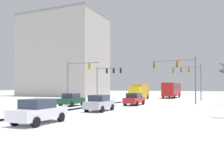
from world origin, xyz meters
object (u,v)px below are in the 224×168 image
traffic_signal_near_left (76,74)px  traffic_signal_far_right (189,74)px  car_red_lead (134,99)px  box_truck_delivery (140,91)px  traffic_signal_far_left (107,75)px  car_silver_third (100,103)px  car_dark_green_second (72,100)px  bus_oncoming (172,89)px  car_white_fourth (39,111)px  traffic_signal_near_right (179,71)px  office_building_far_left_block (64,56)px

traffic_signal_near_left → traffic_signal_far_right: (15.38, 13.82, 0.37)m
car_red_lead → box_truck_delivery: bearing=104.6°
traffic_signal_far_left → car_silver_third: (8.74, -20.33, -3.95)m
car_dark_green_second → bus_oncoming: 30.36m
car_silver_third → bus_oncoming: 33.78m
traffic_signal_far_right → car_white_fourth: size_ratio=1.57×
traffic_signal_far_right → car_dark_green_second: (-12.28, -19.69, -3.95)m
car_silver_third → box_truck_delivery: size_ratio=0.56×
car_red_lead → traffic_signal_near_left: bearing=172.5°
traffic_signal_far_right → car_silver_third: bearing=-104.2°
car_silver_third → bus_oncoming: bus_oncoming is taller
traffic_signal_near_left → car_silver_third: size_ratio=1.56×
bus_oncoming → car_dark_green_second: bearing=-104.4°
car_silver_third → bus_oncoming: (1.34, 33.74, 1.18)m
traffic_signal_far_left → box_truck_delivery: size_ratio=0.87×
traffic_signal_near_right → car_silver_third: 14.24m
traffic_signal_near_right → car_red_lead: (-5.39, -3.39, -3.83)m
traffic_signal_far_right → car_white_fourth: (-5.99, -32.98, -3.95)m
traffic_signal_near_left → office_building_far_left_block: (-19.02, 23.49, 6.80)m
traffic_signal_far_right → box_truck_delivery: (-9.36, -0.14, -3.13)m
traffic_signal_near_right → car_silver_third: traffic_signal_near_right is taller
traffic_signal_far_left → car_dark_green_second: (2.54, -15.97, -3.95)m
traffic_signal_far_left → car_white_fourth: bearing=-73.2°
traffic_signal_far_left → bus_oncoming: 17.00m
traffic_signal_near_left → car_silver_third: (9.29, -10.23, -3.58)m
office_building_far_left_block → traffic_signal_near_left: bearing=-51.0°
traffic_signal_near_left → car_silver_third: traffic_signal_near_left is taller
traffic_signal_near_right → bus_oncoming: traffic_signal_near_right is taller
traffic_signal_far_left → traffic_signal_far_right: size_ratio=1.00×
traffic_signal_far_left → box_truck_delivery: 7.24m
car_red_lead → bus_oncoming: bearing=88.4°
traffic_signal_far_left → traffic_signal_near_right: bearing=-28.5°
car_white_fourth → bus_oncoming: (1.24, 42.67, 1.18)m
car_white_fourth → car_dark_green_second: bearing=115.4°
car_dark_green_second → box_truck_delivery: 19.79m
bus_oncoming → box_truck_delivery: bearing=-115.2°
traffic_signal_near_left → traffic_signal_far_left: bearing=86.8°
car_red_lead → car_dark_green_second: size_ratio=1.01×
traffic_signal_near_left → box_truck_delivery: (6.02, 13.68, -2.76)m
box_truck_delivery → car_red_lead: bearing=-75.4°
bus_oncoming → office_building_far_left_block: bearing=-180.0°
car_white_fourth → traffic_signal_near_left: bearing=116.1°
car_silver_third → traffic_signal_near_right: bearing=63.9°
traffic_signal_near_right → car_silver_third: bearing=-116.1°
car_silver_third → bus_oncoming: size_ratio=0.38×
traffic_signal_far_left → traffic_signal_far_right: 15.28m
traffic_signal_near_right → traffic_signal_near_left: bearing=-172.3°
traffic_signal_far_right → car_dark_green_second: bearing=-121.9°
car_white_fourth → bus_oncoming: bearing=88.3°
traffic_signal_far_left → bus_oncoming: bearing=53.1°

